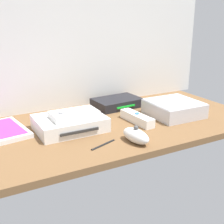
# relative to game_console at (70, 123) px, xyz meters

# --- Properties ---
(ground_plane) EXTENTS (1.00, 0.48, 0.02)m
(ground_plane) POSITION_rel_game_console_xyz_m (0.14, -0.01, -0.03)
(ground_plane) COLOR brown
(ground_plane) RESTS_ON ground
(back_wall) EXTENTS (1.10, 0.01, 0.64)m
(back_wall) POSITION_rel_game_console_xyz_m (0.14, 0.23, 0.30)
(back_wall) COLOR silver
(back_wall) RESTS_ON ground
(game_console) EXTENTS (0.21, 0.17, 0.04)m
(game_console) POSITION_rel_game_console_xyz_m (0.00, 0.00, 0.00)
(game_console) COLOR white
(game_console) RESTS_ON ground_plane
(mini_computer) EXTENTS (0.17, 0.17, 0.05)m
(mini_computer) POSITION_rel_game_console_xyz_m (0.38, -0.04, 0.00)
(mini_computer) COLOR silver
(mini_computer) RESTS_ON ground_plane
(game_case) EXTENTS (0.16, 0.21, 0.02)m
(game_case) POSITION_rel_game_console_xyz_m (-0.20, 0.07, -0.01)
(game_case) COLOR white
(game_case) RESTS_ON ground_plane
(network_router) EXTENTS (0.19, 0.13, 0.03)m
(network_router) POSITION_rel_game_console_xyz_m (0.25, 0.14, -0.00)
(network_router) COLOR black
(network_router) RESTS_ON ground_plane
(remote_wand) EXTENTS (0.05, 0.15, 0.03)m
(remote_wand) POSITION_rel_game_console_xyz_m (0.22, -0.05, -0.01)
(remote_wand) COLOR white
(remote_wand) RESTS_ON ground_plane
(remote_nunchuk) EXTENTS (0.06, 0.11, 0.05)m
(remote_nunchuk) POSITION_rel_game_console_xyz_m (0.13, -0.18, -0.00)
(remote_nunchuk) COLOR white
(remote_nunchuk) RESTS_ON ground_plane
(remote_classic_pad) EXTENTS (0.14, 0.08, 0.02)m
(remote_classic_pad) POSITION_rel_game_console_xyz_m (0.01, -0.01, 0.03)
(remote_classic_pad) COLOR white
(remote_classic_pad) RESTS_ON game_console
(stylus_pen) EXTENTS (0.09, 0.04, 0.01)m
(stylus_pen) POSITION_rel_game_console_xyz_m (0.04, -0.16, -0.02)
(stylus_pen) COLOR black
(stylus_pen) RESTS_ON ground_plane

